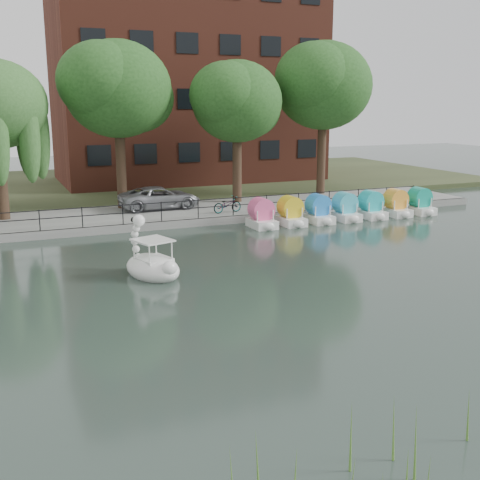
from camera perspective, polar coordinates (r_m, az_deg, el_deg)
ground_plane at (r=19.41m, az=3.25°, el=-6.32°), size 120.00×120.00×0.00m
promenade at (r=34.00m, az=-8.68°, el=2.30°), size 40.00×6.00×0.40m
kerb at (r=31.20m, az=-7.33°, el=1.39°), size 40.00×0.25×0.40m
land_strip at (r=47.54m, az=-12.89°, el=5.12°), size 60.00×22.00×0.36m
railing at (r=31.21m, az=-7.48°, el=3.16°), size 32.00×0.05×1.00m
apartment_building at (r=48.88m, az=-5.02°, el=16.39°), size 20.00×10.07×18.00m
broadleaf_center at (r=35.16m, az=-11.53°, el=13.79°), size 6.00×6.00×9.25m
broadleaf_right at (r=36.75m, az=-0.29°, el=12.94°), size 5.40×5.40×8.32m
broadleaf_far at (r=40.57m, az=7.92°, el=14.25°), size 6.30×6.30×9.71m
minivan at (r=34.81m, az=-7.62°, el=4.15°), size 2.60×5.38×1.48m
bicycle at (r=33.36m, az=-1.21°, el=3.47°), size 0.84×1.79×1.00m
swan_boat at (r=22.84m, az=-8.36°, el=-2.19°), size 2.38×3.01×2.23m
pedal_boat_row at (r=33.75m, az=9.95°, el=2.88°), size 11.35×1.70×1.40m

